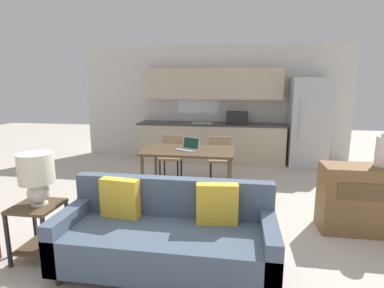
{
  "coord_description": "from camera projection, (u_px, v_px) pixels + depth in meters",
  "views": [
    {
      "loc": [
        0.66,
        -2.64,
        1.78
      ],
      "look_at": [
        0.0,
        1.5,
        0.95
      ],
      "focal_mm": 28.0,
      "sensor_mm": 36.0,
      "label": 1
    }
  ],
  "objects": [
    {
      "name": "kitchen_counter",
      "position": [
        211.0,
        125.0,
        7.03
      ],
      "size": [
        3.41,
        0.65,
        2.15
      ],
      "color": "beige",
      "rests_on": "ground_plane"
    },
    {
      "name": "refrigerator",
      "position": [
        308.0,
        122.0,
        6.58
      ],
      "size": [
        0.8,
        0.74,
        1.93
      ],
      "color": "#B7BABC",
      "rests_on": "ground_plane"
    },
    {
      "name": "dining_table",
      "position": [
        189.0,
        153.0,
        4.88
      ],
      "size": [
        1.46,
        0.88,
        0.75
      ],
      "color": "brown",
      "rests_on": "ground_plane"
    },
    {
      "name": "couch",
      "position": [
        167.0,
        235.0,
        2.9
      ],
      "size": [
        2.04,
        0.8,
        0.85
      ],
      "color": "#3D2D1E",
      "rests_on": "ground_plane"
    },
    {
      "name": "credenza",
      "position": [
        372.0,
        200.0,
        3.62
      ],
      "size": [
        1.2,
        0.45,
        0.83
      ],
      "color": "brown",
      "rests_on": "ground_plane"
    },
    {
      "name": "ground_plane",
      "position": [
        169.0,
        265.0,
        3.0
      ],
      "size": [
        20.0,
        20.0,
        0.0
      ],
      "primitive_type": "plane",
      "color": "beige"
    },
    {
      "name": "dining_chair_far_right",
      "position": [
        220.0,
        156.0,
        5.58
      ],
      "size": [
        0.46,
        0.46,
        0.82
      ],
      "rotation": [
        0.0,
        0.0,
        0.11
      ],
      "color": "#997A56",
      "rests_on": "ground_plane"
    },
    {
      "name": "laptop",
      "position": [
        189.0,
        147.0,
        4.85
      ],
      "size": [
        0.4,
        0.37,
        0.2
      ],
      "rotation": [
        0.0,
        0.0,
        -0.46
      ],
      "color": "#B7BABC",
      "rests_on": "dining_table"
    },
    {
      "name": "table_lamp",
      "position": [
        37.0,
        174.0,
        2.97
      ],
      "size": [
        0.34,
        0.34,
        0.53
      ],
      "color": "silver",
      "rests_on": "side_table"
    },
    {
      "name": "vase",
      "position": [
        384.0,
        151.0,
        3.52
      ],
      "size": [
        0.19,
        0.19,
        0.39
      ],
      "color": "beige",
      "rests_on": "credenza"
    },
    {
      "name": "wall_back",
      "position": [
        212.0,
        103.0,
        7.23
      ],
      "size": [
        6.4,
        0.07,
        2.7
      ],
      "color": "silver",
      "rests_on": "ground_plane"
    },
    {
      "name": "dining_chair_far_left",
      "position": [
        171.0,
        154.0,
        5.74
      ],
      "size": [
        0.42,
        0.42,
        0.82
      ],
      "rotation": [
        0.0,
        0.0,
        -0.0
      ],
      "color": "#997A56",
      "rests_on": "ground_plane"
    },
    {
      "name": "side_table",
      "position": [
        38.0,
        223.0,
        3.06
      ],
      "size": [
        0.44,
        0.44,
        0.59
      ],
      "color": "brown",
      "rests_on": "ground_plane"
    }
  ]
}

